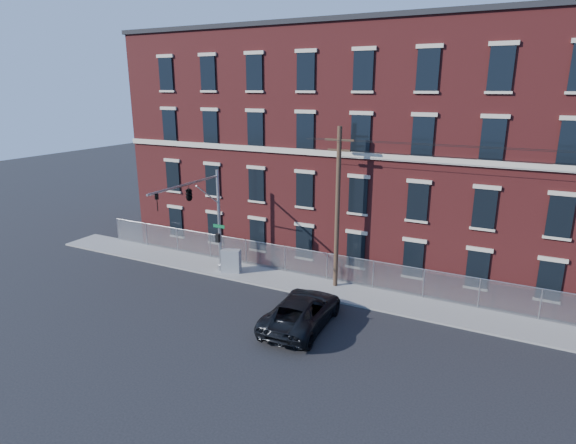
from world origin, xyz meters
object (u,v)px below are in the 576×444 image
(pickup_truck, at_px, (302,311))
(utility_cabinet, at_px, (231,261))
(traffic_signal_mast, at_px, (197,203))
(utility_pole_near, at_px, (338,206))

(pickup_truck, bearing_deg, utility_cabinet, -33.38)
(traffic_signal_mast, distance_m, utility_pole_near, 8.70)
(utility_pole_near, distance_m, pickup_truck, 7.12)
(traffic_signal_mast, relative_size, pickup_truck, 1.14)
(traffic_signal_mast, bearing_deg, pickup_truck, -14.31)
(traffic_signal_mast, xyz_separation_m, utility_cabinet, (0.81, 2.37, -4.48))
(utility_pole_near, relative_size, utility_cabinet, 6.31)
(pickup_truck, bearing_deg, utility_pole_near, -89.82)
(traffic_signal_mast, bearing_deg, utility_cabinet, 71.22)
(traffic_signal_mast, distance_m, pickup_truck, 9.64)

